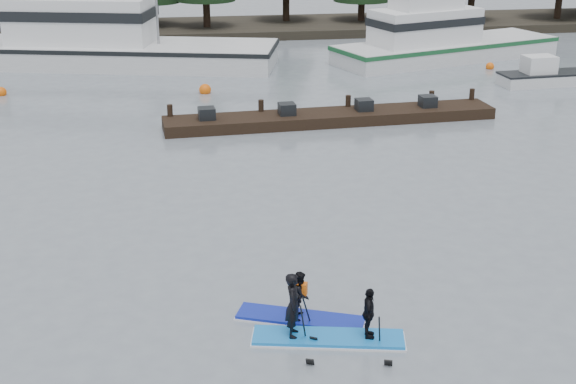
{
  "coord_description": "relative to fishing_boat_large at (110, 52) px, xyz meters",
  "views": [
    {
      "loc": [
        -3.52,
        -16.39,
        9.64
      ],
      "look_at": [
        0.0,
        6.0,
        1.1
      ],
      "focal_mm": 50.0,
      "sensor_mm": 36.0,
      "label": 1
    }
  ],
  "objects": [
    {
      "name": "far_shore",
      "position": [
        6.53,
        10.6,
        -0.47
      ],
      "size": [
        70.0,
        8.0,
        0.6
      ],
      "primitive_type": "cube",
      "color": "#2D281E",
      "rests_on": "ground"
    },
    {
      "name": "paddleboard_solo",
      "position": [
        5.93,
        -31.17,
        -0.36
      ],
      "size": [
        3.1,
        1.84,
        1.78
      ],
      "rotation": [
        0.0,
        0.0,
        -0.39
      ],
      "color": "#1123A4",
      "rests_on": "ground"
    },
    {
      "name": "paddleboard_duo",
      "position": [
        6.37,
        -32.17,
        -0.23
      ],
      "size": [
        3.54,
        1.64,
        2.14
      ],
      "rotation": [
        0.0,
        0.0,
        -0.21
      ],
      "color": "blue",
      "rests_on": "ground"
    },
    {
      "name": "buoy_a",
      "position": [
        -5.11,
        -6.63,
        -0.77
      ],
      "size": [
        0.54,
        0.54,
        0.54
      ],
      "primitive_type": "sphere",
      "color": "#EB5E0B",
      "rests_on": "ground"
    },
    {
      "name": "skiff",
      "position": [
        23.32,
        -8.66,
        -0.44
      ],
      "size": [
        5.75,
        2.08,
        0.66
      ],
      "primitive_type": "cube",
      "rotation": [
        0.0,
        0.0,
        0.07
      ],
      "color": "silver",
      "rests_on": "ground"
    },
    {
      "name": "buoy_c",
      "position": [
        21.64,
        -4.38,
        -0.77
      ],
      "size": [
        0.48,
        0.48,
        0.48
      ],
      "primitive_type": "sphere",
      "color": "#EB5E0B",
      "rests_on": "ground"
    },
    {
      "name": "buoy_b",
      "position": [
        5.04,
        -7.78,
        -0.77
      ],
      "size": [
        0.61,
        0.61,
        0.61
      ],
      "primitive_type": "sphere",
      "color": "#EB5E0B",
      "rests_on": "ground"
    },
    {
      "name": "floating_dock",
      "position": [
        10.22,
        -14.21,
        -0.53
      ],
      "size": [
        14.83,
        2.8,
        0.49
      ],
      "primitive_type": "cube",
      "rotation": [
        0.0,
        0.0,
        0.06
      ],
      "color": "black",
      "rests_on": "ground"
    },
    {
      "name": "fishing_boat_medium",
      "position": [
        19.66,
        -1.43,
        -0.17
      ],
      "size": [
        14.7,
        8.37,
        8.47
      ],
      "rotation": [
        0.0,
        0.0,
        0.33
      ],
      "color": "silver",
      "rests_on": "ground"
    },
    {
      "name": "treeline",
      "position": [
        6.53,
        10.6,
        -0.77
      ],
      "size": [
        60.0,
        4.0,
        8.0
      ],
      "primitive_type": null,
      "color": "black",
      "rests_on": "ground"
    },
    {
      "name": "ground",
      "position": [
        6.53,
        -31.4,
        -0.77
      ],
      "size": [
        160.0,
        160.0,
        0.0
      ],
      "primitive_type": "plane",
      "color": "slate",
      "rests_on": "ground"
    },
    {
      "name": "fishing_boat_large",
      "position": [
        0.0,
        0.0,
        0.0
      ],
      "size": [
        18.72,
        9.35,
        10.14
      ],
      "rotation": [
        0.0,
        0.0,
        -0.25
      ],
      "color": "silver",
      "rests_on": "ground"
    }
  ]
}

